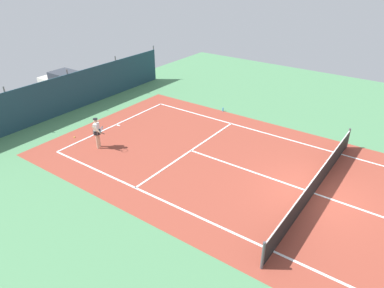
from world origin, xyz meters
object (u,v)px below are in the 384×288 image
tennis_player (97,131)px  parked_car (66,83)px  tennis_ball_near_player (74,137)px  tennis_net (316,183)px  water_bottle (223,109)px

tennis_player → parked_car: (4.15, 8.07, -0.12)m
tennis_ball_near_player → parked_car: bearing=55.5°
tennis_player → parked_car: bearing=-141.3°
tennis_net → water_bottle: tennis_net is taller
tennis_net → tennis_ball_near_player: 12.76m
water_bottle → parked_car: bearing=109.7°
parked_car → water_bottle: bearing=-71.1°
tennis_net → water_bottle: (5.49, 7.81, -0.39)m
tennis_net → tennis_player: tennis_player is taller
water_bottle → tennis_net: bearing=-125.1°
tennis_net → tennis_ball_near_player: (-2.55, 12.49, -0.48)m
tennis_player → tennis_net: bearing=79.4°
tennis_player → tennis_ball_near_player: bearing=-113.0°
tennis_net → water_bottle: size_ratio=42.17×
tennis_ball_near_player → tennis_player: bearing=-88.9°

